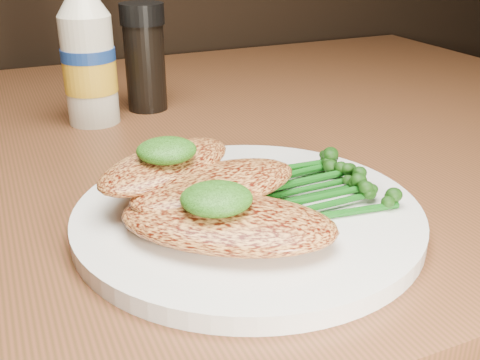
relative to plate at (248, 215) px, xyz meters
name	(u,v)px	position (x,y,z in m)	size (l,w,h in m)	color
plate	(248,215)	(0.00, 0.00, 0.00)	(0.27, 0.27, 0.01)	white
chicken_front	(227,222)	(-0.03, -0.04, 0.02)	(0.15, 0.08, 0.02)	#D58D44
chicken_mid	(216,185)	(-0.02, 0.01, 0.03)	(0.14, 0.07, 0.02)	#D58D44
chicken_back	(166,165)	(-0.05, 0.05, 0.03)	(0.13, 0.07, 0.02)	#D58D44
pesto_front	(216,198)	(-0.04, -0.03, 0.04)	(0.05, 0.05, 0.02)	black
pesto_back	(166,150)	(-0.05, 0.04, 0.05)	(0.05, 0.04, 0.02)	black
broccolini_bundle	(304,182)	(0.05, 0.00, 0.02)	(0.13, 0.10, 0.02)	#125212
mayo_bottle	(87,49)	(-0.06, 0.30, 0.08)	(0.06, 0.06, 0.17)	#ECE4C8
pepper_grinder	(145,58)	(0.01, 0.33, 0.06)	(0.05, 0.05, 0.13)	black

